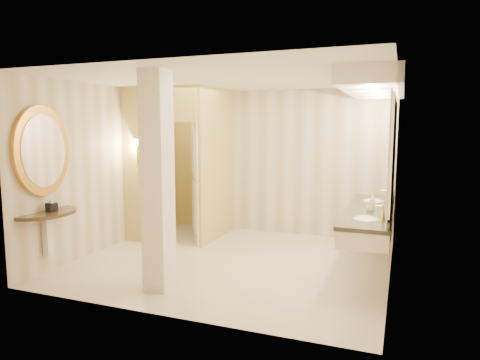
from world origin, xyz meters
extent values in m
plane|color=beige|center=(0.00, 0.00, 0.00)|extent=(4.50, 4.50, 0.00)
plane|color=silver|center=(0.00, 0.00, 2.70)|extent=(4.50, 4.50, 0.00)
cube|color=beige|center=(0.00, 2.00, 1.35)|extent=(4.50, 0.02, 2.70)
cube|color=beige|center=(0.00, -2.00, 1.35)|extent=(4.50, 0.02, 2.70)
cube|color=beige|center=(-2.25, 0.00, 1.35)|extent=(0.02, 4.00, 2.70)
cube|color=beige|center=(2.25, 0.00, 1.35)|extent=(0.02, 4.00, 2.70)
cube|color=#D0C16C|center=(-0.80, 1.25, 1.35)|extent=(0.10, 1.50, 2.70)
cube|color=#D0C16C|center=(-1.93, 0.50, 1.35)|extent=(0.65, 0.10, 2.70)
cube|color=#D0C16C|center=(-1.20, 0.50, 2.40)|extent=(0.80, 0.10, 0.60)
cube|color=silver|center=(-1.01, 0.84, 1.05)|extent=(0.47, 0.70, 2.10)
cylinder|color=gold|center=(-1.93, 0.43, 1.55)|extent=(0.03, 0.03, 0.30)
cone|color=silver|center=(-1.93, 0.43, 1.75)|extent=(0.14, 0.14, 0.14)
cube|color=silver|center=(1.95, 0.40, 0.73)|extent=(0.60, 2.59, 0.24)
cube|color=black|center=(1.95, 0.40, 0.85)|extent=(0.64, 2.63, 0.05)
cube|color=black|center=(2.23, 0.40, 0.92)|extent=(0.03, 2.59, 0.10)
ellipsoid|color=white|center=(1.95, -0.30, 0.83)|extent=(0.40, 0.44, 0.15)
cylinder|color=gold|center=(2.15, -0.30, 0.96)|extent=(0.03, 0.03, 0.22)
ellipsoid|color=white|center=(1.95, 1.10, 0.83)|extent=(0.40, 0.44, 0.15)
cylinder|color=gold|center=(2.15, 1.10, 0.96)|extent=(0.03, 0.03, 0.22)
cube|color=white|center=(2.23, 0.40, 1.70)|extent=(0.03, 2.59, 1.40)
cube|color=silver|center=(1.95, 0.40, 2.59)|extent=(0.75, 2.79, 0.22)
cylinder|color=black|center=(-2.23, -1.38, 0.85)|extent=(0.94, 0.94, 0.05)
cube|color=silver|center=(-2.19, -1.38, 0.55)|extent=(0.10, 0.10, 0.60)
cylinder|color=gold|center=(-2.21, -1.38, 1.70)|extent=(0.07, 0.94, 0.94)
cylinder|color=white|center=(-2.17, -1.38, 1.70)|extent=(0.02, 0.75, 0.75)
cube|color=silver|center=(-0.45, -1.32, 1.35)|extent=(0.31, 0.31, 2.70)
cube|color=black|center=(-2.10, -1.37, 0.93)|extent=(0.14, 0.14, 0.12)
imported|color=white|center=(-1.10, 1.44, 0.34)|extent=(0.51, 0.73, 0.67)
imported|color=beige|center=(1.96, 0.81, 0.94)|extent=(0.08, 0.08, 0.13)
imported|color=silver|center=(1.95, 0.24, 0.93)|extent=(0.10, 0.10, 0.11)
imported|color=#C6B28C|center=(1.97, 0.20, 0.99)|extent=(0.09, 0.09, 0.22)
camera|label=1|loc=(2.34, -5.81, 2.02)|focal=32.00mm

